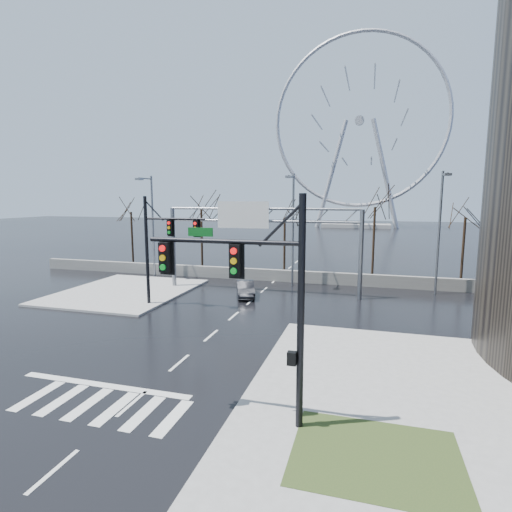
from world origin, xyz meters
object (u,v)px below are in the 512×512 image
(sign_gantry, at_px, (256,231))
(signal_mast_far, at_px, (160,241))
(car, at_px, (245,289))
(ferris_wheel, at_px, (359,128))
(signal_mast_near, at_px, (260,288))

(sign_gantry, bearing_deg, signal_mast_far, -132.47)
(car, bearing_deg, sign_gantry, 52.78)
(signal_mast_far, distance_m, ferris_wheel, 89.30)
(sign_gantry, distance_m, ferris_wheel, 82.91)
(car, bearing_deg, signal_mast_far, -159.24)
(ferris_wheel, distance_m, car, 85.72)
(signal_mast_far, bearing_deg, ferris_wheel, 82.80)
(ferris_wheel, height_order, car, ferris_wheel)
(signal_mast_far, bearing_deg, signal_mast_near, -49.74)
(signal_mast_far, xyz_separation_m, car, (5.02, 4.41, -4.21))
(signal_mast_far, relative_size, ferris_wheel, 0.16)
(signal_mast_far, xyz_separation_m, ferris_wheel, (10.87, 86.04, 21.30))
(signal_mast_near, xyz_separation_m, ferris_wheel, (-0.14, 99.04, 21.26))
(signal_mast_near, height_order, signal_mast_far, same)
(signal_mast_near, xyz_separation_m, car, (-5.99, 17.41, -4.25))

